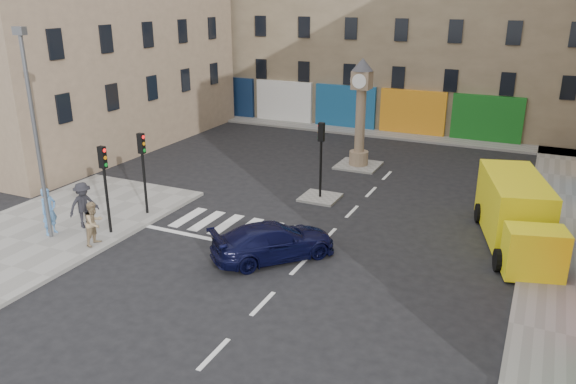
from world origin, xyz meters
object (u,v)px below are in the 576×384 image
Objects in this scene: traffic_light_left_far at (143,161)px; lamp_post at (34,126)px; clock_pillar at (361,106)px; traffic_light_left_near at (105,176)px; navy_sedan at (274,241)px; yellow_van at (516,213)px; pedestrian_tan at (94,223)px; pedestrian_dark at (84,205)px; pedestrian_blue at (49,211)px; traffic_light_island at (321,148)px.

lamp_post is (-1.90, -3.80, 2.17)m from traffic_light_left_far.
traffic_light_left_near is at bearing -114.55° from clock_pillar.
clock_pillar reaches higher than traffic_light_left_far.
yellow_van is at bearing -105.43° from navy_sedan.
pedestrian_tan is 0.89× the size of pedestrian_dark.
lamp_post reaches higher than navy_sedan.
lamp_post is at bearing -139.12° from pedestrian_blue.
traffic_light_island is 7.12m from navy_sedan.
clock_pillar is (0.00, 6.00, 0.96)m from traffic_light_island.
navy_sedan is at bearing -63.85° from pedestrian_dark.
lamp_post is at bearing -143.62° from traffic_light_left_near.
traffic_light_left_near is at bearing 36.38° from lamp_post.
traffic_light_left_far is at bearing 2.27° from pedestrian_tan.
pedestrian_blue is 1.38m from pedestrian_dark.
traffic_light_left_near is at bearing -69.79° from pedestrian_dark.
yellow_van reaches higher than navy_sedan.
yellow_van is 3.65× the size of pedestrian_blue.
lamp_post reaches higher than traffic_light_left_far.
pedestrian_tan is at bearing -88.60° from pedestrian_blue.
traffic_light_left_near is at bearing -59.57° from pedestrian_blue.
traffic_light_left_near is 10.03m from traffic_light_island.
yellow_van is (9.02, -7.43, -2.28)m from clock_pillar.
traffic_light_left_far is 13.05m from clock_pillar.
clock_pillar is 3.42× the size of pedestrian_tan.
yellow_van is (9.02, -1.43, -1.33)m from traffic_light_island.
traffic_light_left_far is 2.08× the size of pedestrian_tan.
traffic_light_left_near is 0.77× the size of navy_sedan.
yellow_van is at bearing -65.92° from pedestrian_tan.
clock_pillar is at bearing -45.04° from navy_sedan.
pedestrian_blue is 2.39m from pedestrian_tan.
pedestrian_tan is (-15.02, -7.53, -0.22)m from yellow_van.
pedestrian_blue reaches higher than pedestrian_tan.
pedestrian_dark is (-1.33, -2.42, -1.47)m from traffic_light_left_far.
traffic_light_island reaches higher than pedestrian_tan.
lamp_post reaches higher than traffic_light_island.
pedestrian_dark reaches higher than pedestrian_tan.
yellow_van is (8.19, 5.38, 0.57)m from navy_sedan.
traffic_light_island is at bearing -90.00° from clock_pillar.
traffic_light_left_far is at bearing 30.02° from navy_sedan.
traffic_light_left_far is at bearing 179.08° from yellow_van.
traffic_light_left_near is 0.51× the size of yellow_van.
pedestrian_blue is at bearing -119.28° from clock_pillar.
yellow_van is 16.80m from pedestrian_tan.
traffic_light_island is 0.77× the size of navy_sedan.
traffic_light_left_far is (0.00, 2.40, 0.00)m from traffic_light_left_near.
pedestrian_dark is (-16.65, -6.39, -0.12)m from yellow_van.
traffic_light_island is 0.61× the size of clock_pillar.
navy_sedan is 2.39× the size of pedestrian_blue.
traffic_light_left_near is at bearing 49.11° from navy_sedan.
navy_sedan is 9.82m from yellow_van.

